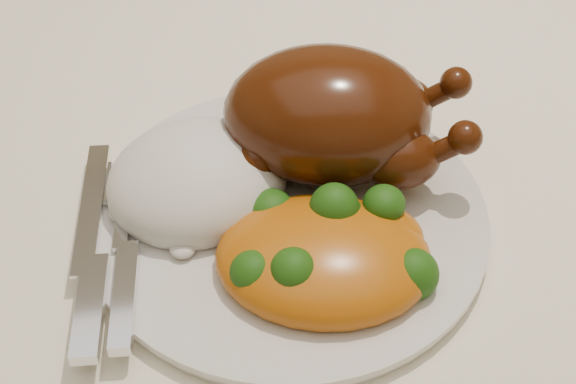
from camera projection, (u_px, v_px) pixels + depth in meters
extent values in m
cube|color=brown|center=(217.00, 107.00, 0.72)|extent=(1.60, 0.90, 0.04)
cube|color=white|center=(215.00, 85.00, 0.70)|extent=(1.72, 1.02, 0.01)
cylinder|color=silver|center=(288.00, 218.00, 0.58)|extent=(0.30, 0.30, 0.01)
ellipsoid|color=#471907|center=(327.00, 115.00, 0.58)|extent=(0.17, 0.14, 0.10)
ellipsoid|color=#471907|center=(314.00, 97.00, 0.56)|extent=(0.08, 0.07, 0.04)
ellipsoid|color=#471907|center=(401.00, 159.00, 0.56)|extent=(0.06, 0.04, 0.04)
sphere|color=#471907|center=(465.00, 138.00, 0.55)|extent=(0.02, 0.02, 0.02)
ellipsoid|color=#471907|center=(396.00, 105.00, 0.61)|extent=(0.06, 0.04, 0.04)
sphere|color=#471907|center=(456.00, 83.00, 0.59)|extent=(0.02, 0.02, 0.02)
sphere|color=#471907|center=(256.00, 161.00, 0.56)|extent=(0.03, 0.03, 0.03)
sphere|color=#471907|center=(263.00, 100.00, 0.61)|extent=(0.03, 0.03, 0.03)
ellipsoid|color=silver|center=(197.00, 181.00, 0.58)|extent=(0.16, 0.15, 0.07)
ellipsoid|color=#C7540C|center=(324.00, 259.00, 0.53)|extent=(0.17, 0.14, 0.05)
ellipsoid|color=#C7540C|center=(376.00, 239.00, 0.54)|extent=(0.07, 0.06, 0.03)
ellipsoid|color=#0F3709|center=(271.00, 209.00, 0.55)|extent=(0.03, 0.03, 0.03)
ellipsoid|color=#0F3709|center=(338.00, 220.00, 0.54)|extent=(0.04, 0.04, 0.04)
ellipsoid|color=#0F3709|center=(284.00, 233.00, 0.54)|extent=(0.04, 0.04, 0.03)
ellipsoid|color=#0F3709|center=(413.00, 274.00, 0.52)|extent=(0.03, 0.03, 0.04)
ellipsoid|color=#0F3709|center=(384.00, 204.00, 0.54)|extent=(0.03, 0.03, 0.03)
ellipsoid|color=#0F3709|center=(253.00, 274.00, 0.51)|extent=(0.03, 0.03, 0.03)
ellipsoid|color=#0F3709|center=(309.00, 280.00, 0.51)|extent=(0.03, 0.03, 0.02)
ellipsoid|color=#0F3709|center=(334.00, 209.00, 0.54)|extent=(0.03, 0.03, 0.04)
ellipsoid|color=#0F3709|center=(293.00, 271.00, 0.50)|extent=(0.03, 0.03, 0.03)
cube|color=silver|center=(91.00, 207.00, 0.57)|extent=(0.03, 0.13, 0.00)
cube|color=silver|center=(90.00, 307.00, 0.50)|extent=(0.02, 0.08, 0.01)
cube|color=silver|center=(125.00, 296.00, 0.51)|extent=(0.02, 0.09, 0.01)
cube|color=silver|center=(122.00, 202.00, 0.57)|extent=(0.02, 0.09, 0.00)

